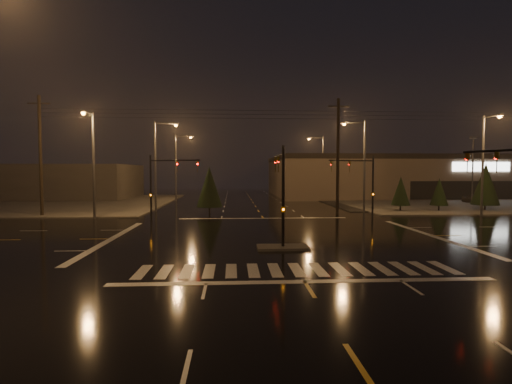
# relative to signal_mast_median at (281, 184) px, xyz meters

# --- Properties ---
(ground) EXTENTS (140.00, 140.00, 0.00)m
(ground) POSITION_rel_signal_mast_median_xyz_m (-0.00, 3.07, -3.75)
(ground) COLOR black
(ground) RESTS_ON ground
(sidewalk_ne) EXTENTS (36.00, 36.00, 0.12)m
(sidewalk_ne) POSITION_rel_signal_mast_median_xyz_m (30.00, 33.07, -3.69)
(sidewalk_ne) COLOR #484640
(sidewalk_ne) RESTS_ON ground
(sidewalk_nw) EXTENTS (36.00, 36.00, 0.12)m
(sidewalk_nw) POSITION_rel_signal_mast_median_xyz_m (-30.00, 33.07, -3.69)
(sidewalk_nw) COLOR #484640
(sidewalk_nw) RESTS_ON ground
(median_island) EXTENTS (3.00, 1.60, 0.15)m
(median_island) POSITION_rel_signal_mast_median_xyz_m (-0.00, -0.93, -3.68)
(median_island) COLOR #484640
(median_island) RESTS_ON ground
(crosswalk) EXTENTS (15.00, 2.60, 0.01)m
(crosswalk) POSITION_rel_signal_mast_median_xyz_m (-0.00, -5.93, -3.75)
(crosswalk) COLOR beige
(crosswalk) RESTS_ON ground
(stop_bar_near) EXTENTS (16.00, 0.50, 0.01)m
(stop_bar_near) POSITION_rel_signal_mast_median_xyz_m (-0.00, -7.93, -3.75)
(stop_bar_near) COLOR beige
(stop_bar_near) RESTS_ON ground
(stop_bar_far) EXTENTS (16.00, 0.50, 0.01)m
(stop_bar_far) POSITION_rel_signal_mast_median_xyz_m (-0.00, 14.07, -3.75)
(stop_bar_far) COLOR beige
(stop_bar_far) RESTS_ON ground
(parking_lot) EXTENTS (50.00, 24.00, 0.08)m
(parking_lot) POSITION_rel_signal_mast_median_xyz_m (35.00, 31.07, -3.71)
(parking_lot) COLOR black
(parking_lot) RESTS_ON ground
(retail_building) EXTENTS (60.20, 28.30, 7.20)m
(retail_building) POSITION_rel_signal_mast_median_xyz_m (35.00, 49.06, 0.09)
(retail_building) COLOR #716051
(retail_building) RESTS_ON ground
(commercial_block) EXTENTS (30.00, 18.00, 5.60)m
(commercial_block) POSITION_rel_signal_mast_median_xyz_m (-35.00, 45.07, -0.95)
(commercial_block) COLOR #3B3734
(commercial_block) RESTS_ON ground
(signal_mast_median) EXTENTS (0.25, 4.59, 6.00)m
(signal_mast_median) POSITION_rel_signal_mast_median_xyz_m (0.00, 0.00, 0.00)
(signal_mast_median) COLOR black
(signal_mast_median) RESTS_ON ground
(signal_mast_ne) EXTENTS (4.84, 1.86, 6.00)m
(signal_mast_ne) POSITION_rel_signal_mast_median_xyz_m (9.50, 13.21, 0.04)
(signal_mast_ne) COLOR black
(signal_mast_ne) RESTS_ON ground
(signal_mast_nw) EXTENTS (4.84, 1.86, 6.00)m
(signal_mast_nw) POSITION_rel_signal_mast_median_xyz_m (-9.50, 13.21, 0.04)
(signal_mast_nw) COLOR black
(signal_mast_nw) RESTS_ON ground
(streetlight_1) EXTENTS (2.77, 0.32, 10.00)m
(streetlight_1) POSITION_rel_signal_mast_median_xyz_m (-11.18, 21.07, 2.05)
(streetlight_1) COLOR #38383A
(streetlight_1) RESTS_ON ground
(streetlight_2) EXTENTS (2.77, 0.32, 10.00)m
(streetlight_2) POSITION_rel_signal_mast_median_xyz_m (-11.18, 37.07, 2.05)
(streetlight_2) COLOR #38383A
(streetlight_2) RESTS_ON ground
(streetlight_3) EXTENTS (2.77, 0.32, 10.00)m
(streetlight_3) POSITION_rel_signal_mast_median_xyz_m (11.18, 19.07, 2.05)
(streetlight_3) COLOR #38383A
(streetlight_3) RESTS_ON ground
(streetlight_4) EXTENTS (2.77, 0.32, 10.00)m
(streetlight_4) POSITION_rel_signal_mast_median_xyz_m (11.18, 39.07, 2.05)
(streetlight_4) COLOR #38383A
(streetlight_4) RESTS_ON ground
(streetlight_5) EXTENTS (0.32, 2.77, 10.00)m
(streetlight_5) POSITION_rel_signal_mast_median_xyz_m (-16.00, 14.26, 2.05)
(streetlight_5) COLOR #38383A
(streetlight_5) RESTS_ON ground
(streetlight_6) EXTENTS (0.32, 2.77, 10.00)m
(streetlight_6) POSITION_rel_signal_mast_median_xyz_m (22.00, 14.26, 2.05)
(streetlight_6) COLOR #38383A
(streetlight_6) RESTS_ON ground
(utility_pole_0) EXTENTS (2.20, 0.32, 12.00)m
(utility_pole_0) POSITION_rel_signal_mast_median_xyz_m (-22.00, 17.07, 2.38)
(utility_pole_0) COLOR black
(utility_pole_0) RESTS_ON ground
(utility_pole_1) EXTENTS (2.20, 0.32, 12.00)m
(utility_pole_1) POSITION_rel_signal_mast_median_xyz_m (8.00, 17.07, 2.38)
(utility_pole_1) COLOR black
(utility_pole_1) RESTS_ON ground
(conifer_0) EXTENTS (2.05, 2.05, 3.91)m
(conifer_0) POSITION_rel_signal_mast_median_xyz_m (15.94, 19.81, -1.45)
(conifer_0) COLOR black
(conifer_0) RESTS_ON ground
(conifer_1) EXTENTS (1.94, 1.94, 3.74)m
(conifer_1) POSITION_rel_signal_mast_median_xyz_m (20.14, 19.35, -1.54)
(conifer_1) COLOR black
(conifer_1) RESTS_ON ground
(conifer_2) EXTENTS (3.01, 3.01, 5.41)m
(conifer_2) POSITION_rel_signal_mast_median_xyz_m (25.75, 19.74, -0.70)
(conifer_2) COLOR black
(conifer_2) RESTS_ON ground
(conifer_3) EXTENTS (2.76, 2.76, 5.01)m
(conifer_3) POSITION_rel_signal_mast_median_xyz_m (-5.39, 18.79, -0.90)
(conifer_3) COLOR black
(conifer_3) RESTS_ON ground
(car_parked) EXTENTS (3.64, 4.27, 1.38)m
(car_parked) POSITION_rel_signal_mast_median_xyz_m (31.07, 29.32, -3.06)
(car_parked) COLOR black
(car_parked) RESTS_ON ground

